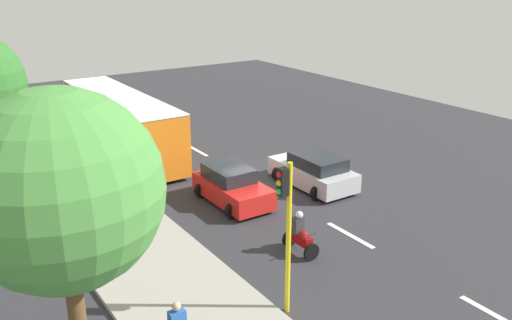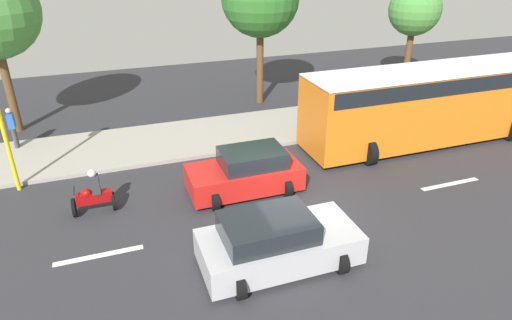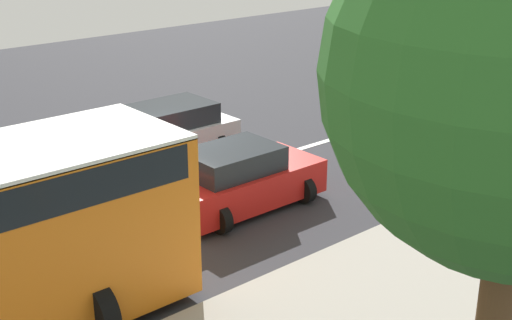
% 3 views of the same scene
% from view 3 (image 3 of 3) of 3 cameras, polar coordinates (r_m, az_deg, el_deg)
% --- Properties ---
extents(ground_plane, '(40.00, 60.00, 0.10)m').
position_cam_3_polar(ground_plane, '(17.53, -8.10, -2.78)').
color(ground_plane, '#2D2D33').
extents(sidewalk, '(4.00, 60.00, 0.15)m').
position_cam_3_polar(sidewalk, '(12.75, 9.63, -11.71)').
color(sidewalk, '#9E998E').
rests_on(sidewalk, ground).
extents(lane_stripe_mid, '(0.20, 2.40, 0.01)m').
position_cam_3_polar(lane_stripe_mid, '(17.50, -8.11, -2.61)').
color(lane_stripe_mid, white).
rests_on(lane_stripe_mid, ground).
extents(lane_stripe_south, '(0.20, 2.40, 0.01)m').
position_cam_3_polar(lane_stripe_south, '(21.08, 5.69, 1.53)').
color(lane_stripe_south, white).
rests_on(lane_stripe_south, ground).
extents(lane_stripe_far_south, '(0.20, 2.40, 0.01)m').
position_cam_3_polar(lane_stripe_far_south, '(25.58, 15.11, 4.32)').
color(lane_stripe_far_south, white).
rests_on(lane_stripe_far_south, ground).
extents(car_silver, '(2.36, 4.21, 1.52)m').
position_cam_3_polar(car_silver, '(19.55, -7.64, 2.11)').
color(car_silver, '#B7B7BC').
rests_on(car_silver, ground).
extents(car_red, '(2.21, 3.83, 1.52)m').
position_cam_3_polar(car_red, '(16.26, -1.31, -1.57)').
color(car_red, red).
rests_on(car_red, ground).
extents(motorcycle, '(0.60, 1.30, 1.53)m').
position_cam_3_polar(motorcycle, '(19.42, 10.71, 1.58)').
color(motorcycle, black).
rests_on(motorcycle, ground).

